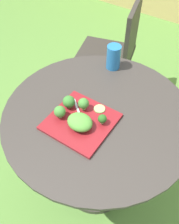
{
  "coord_description": "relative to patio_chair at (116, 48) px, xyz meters",
  "views": [
    {
      "loc": [
        0.41,
        -0.68,
        1.67
      ],
      "look_at": [
        -0.02,
        -0.05,
        0.8
      ],
      "focal_mm": 40.0,
      "sensor_mm": 36.0,
      "label": 1
    }
  ],
  "objects": [
    {
      "name": "ground_plane",
      "position": [
        0.35,
        -0.82,
        -0.53
      ],
      "size": [
        12.0,
        12.0,
        0.0
      ],
      "primitive_type": "plane",
      "color": "#568438"
    },
    {
      "name": "patio_table",
      "position": [
        0.35,
        -0.82,
        -0.03
      ],
      "size": [
        0.93,
        0.93,
        0.76
      ],
      "color": "#38332D",
      "rests_on": "ground_plane"
    },
    {
      "name": "patio_chair",
      "position": [
        0.0,
        0.0,
        0.0
      ],
      "size": [
        0.54,
        0.54,
        0.9
      ],
      "color": "#332D28",
      "rests_on": "ground_plane"
    },
    {
      "name": "salad_plate",
      "position": [
        0.31,
        -0.92,
        0.24
      ],
      "size": [
        0.29,
        0.29,
        0.01
      ],
      "primitive_type": "cube",
      "color": "maroon",
      "rests_on": "patio_table"
    },
    {
      "name": "drinking_glass",
      "position": [
        0.23,
        -0.48,
        0.29
      ],
      "size": [
        0.08,
        0.08,
        0.14
      ],
      "color": "#236BA8",
      "rests_on": "patio_table"
    },
    {
      "name": "fork",
      "position": [
        0.28,
        -0.88,
        0.25
      ],
      "size": [
        0.13,
        0.11,
        0.0
      ],
      "color": "silver",
      "rests_on": "salad_plate"
    },
    {
      "name": "lettuce_mound",
      "position": [
        0.33,
        -0.95,
        0.28
      ],
      "size": [
        0.12,
        0.1,
        0.06
      ],
      "primitive_type": "ellipsoid",
      "color": "#519338",
      "rests_on": "salad_plate"
    },
    {
      "name": "broccoli_floret_0",
      "position": [
        0.22,
        -0.88,
        0.28
      ],
      "size": [
        0.06,
        0.06,
        0.07
      ],
      "color": "#99B770",
      "rests_on": "salad_plate"
    },
    {
      "name": "broccoli_floret_1",
      "position": [
        0.4,
        -0.87,
        0.28
      ],
      "size": [
        0.04,
        0.04,
        0.05
      ],
      "color": "#99B770",
      "rests_on": "salad_plate"
    },
    {
      "name": "broccoli_floret_2",
      "position": [
        0.28,
        -0.85,
        0.28
      ],
      "size": [
        0.05,
        0.05,
        0.06
      ],
      "color": "#99B770",
      "rests_on": "salad_plate"
    },
    {
      "name": "broccoli_floret_3",
      "position": [
        0.22,
        -0.95,
        0.28
      ],
      "size": [
        0.05,
        0.05,
        0.06
      ],
      "color": "#99B770",
      "rests_on": "salad_plate"
    },
    {
      "name": "cucumber_slice_0",
      "position": [
        0.35,
        -0.81,
        0.25
      ],
      "size": [
        0.05,
        0.05,
        0.01
      ],
      "primitive_type": "cylinder",
      "color": "#8EB766",
      "rests_on": "salad_plate"
    }
  ]
}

